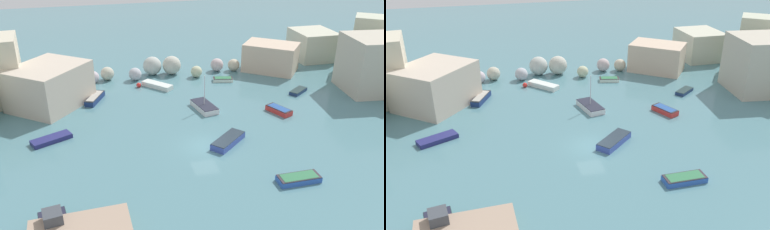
% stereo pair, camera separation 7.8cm
% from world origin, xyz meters
% --- Properties ---
extents(cove_water, '(160.00, 160.00, 0.00)m').
position_xyz_m(cove_water, '(0.00, 0.00, 0.00)').
color(cove_water, slate).
rests_on(cove_water, ground).
extents(cliff_headland_right, '(21.93, 22.83, 7.81)m').
position_xyz_m(cliff_headland_right, '(25.45, 12.88, 3.07)').
color(cliff_headland_right, beige).
rests_on(cliff_headland_right, ground).
extents(rock_breakwater, '(32.74, 4.74, 2.75)m').
position_xyz_m(rock_breakwater, '(2.64, 20.96, 1.18)').
color(rock_breakwater, '#C0ABA3').
rests_on(rock_breakwater, ground).
extents(channel_buoy, '(0.64, 0.64, 0.64)m').
position_xyz_m(channel_buoy, '(-4.13, 17.37, 0.32)').
color(channel_buoy, red).
rests_on(channel_buoy, cove_water).
extents(moored_boat_0, '(2.65, 4.06, 0.70)m').
position_xyz_m(moored_boat_0, '(-10.00, 14.16, 0.36)').
color(moored_boat_0, navy).
rests_on(moored_boat_0, cove_water).
extents(moored_boat_1, '(2.56, 4.32, 4.20)m').
position_xyz_m(moored_boat_1, '(2.35, 8.38, 0.35)').
color(moored_boat_1, white).
rests_on(moored_boat_1, cove_water).
extents(moored_boat_2, '(3.69, 1.42, 0.56)m').
position_xyz_m(moored_boat_2, '(5.94, -7.83, 0.29)').
color(moored_boat_2, blue).
rests_on(moored_boat_2, cove_water).
extents(moored_boat_3, '(4.17, 2.98, 0.46)m').
position_xyz_m(moored_boat_3, '(-14.70, 4.87, 0.23)').
color(moored_boat_3, navy).
rests_on(moored_boat_3, cove_water).
extents(moored_boat_4, '(2.90, 1.81, 0.51)m').
position_xyz_m(moored_boat_4, '(7.49, 16.72, 0.27)').
color(moored_boat_4, white).
rests_on(moored_boat_4, cove_water).
extents(moored_boat_5, '(3.04, 2.65, 0.44)m').
position_xyz_m(moored_boat_5, '(15.55, 10.23, 0.22)').
color(moored_boat_5, navy).
rests_on(moored_boat_5, cove_water).
extents(moored_boat_6, '(2.38, 3.32, 0.64)m').
position_xyz_m(moored_boat_6, '(10.43, 5.29, 0.33)').
color(moored_boat_6, red).
rests_on(moored_boat_6, cove_water).
extents(moored_boat_7, '(4.27, 3.97, 0.68)m').
position_xyz_m(moored_boat_7, '(2.32, -0.13, 0.34)').
color(moored_boat_7, '#3D51AE').
rests_on(moored_boat_7, cove_water).
extents(moored_boat_8, '(2.70, 5.06, 1.77)m').
position_xyz_m(moored_boat_8, '(-13.73, -9.62, 0.57)').
color(moored_boat_8, '#357B4B').
rests_on(moored_boat_8, cove_water).
extents(moored_boat_9, '(3.86, 4.14, 0.62)m').
position_xyz_m(moored_boat_9, '(-1.75, 16.66, 0.31)').
color(moored_boat_9, white).
rests_on(moored_boat_9, cove_water).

